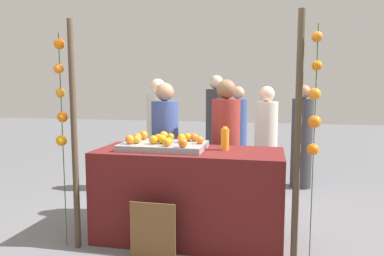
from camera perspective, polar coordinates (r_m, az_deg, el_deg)
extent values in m
plane|color=slate|center=(3.78, -0.50, -17.05)|extent=(24.00, 24.00, 0.00)
cube|color=#5B1919|center=(3.63, -0.51, -10.53)|extent=(1.82, 0.74, 0.90)
cube|color=gray|center=(3.59, -4.50, -2.85)|extent=(0.82, 0.54, 0.06)
sphere|color=orange|center=(3.64, -5.39, -1.59)|extent=(0.08, 0.08, 0.08)
sphere|color=orange|center=(3.70, -8.60, -1.49)|extent=(0.08, 0.08, 0.08)
sphere|color=orange|center=(3.68, 0.40, -1.49)|extent=(0.08, 0.08, 0.08)
sphere|color=orange|center=(3.69, -0.73, -1.45)|extent=(0.08, 0.08, 0.08)
sphere|color=orange|center=(3.58, -8.73, -1.82)|extent=(0.08, 0.08, 0.08)
sphere|color=orange|center=(3.84, -7.68, -1.13)|extent=(0.09, 0.09, 0.09)
sphere|color=orange|center=(3.53, -4.78, -1.78)|extent=(0.09, 0.09, 0.09)
sphere|color=orange|center=(3.51, 1.25, -1.92)|extent=(0.08, 0.08, 0.08)
sphere|color=orange|center=(3.52, -6.13, -1.86)|extent=(0.09, 0.09, 0.09)
sphere|color=orange|center=(3.55, -9.85, -1.81)|extent=(0.09, 0.09, 0.09)
sphere|color=orange|center=(3.60, -1.66, -1.64)|extent=(0.09, 0.09, 0.09)
sphere|color=orange|center=(3.46, -3.66, -2.09)|extent=(0.07, 0.07, 0.07)
sphere|color=orange|center=(3.37, -3.98, -2.26)|extent=(0.08, 0.08, 0.08)
sphere|color=orange|center=(3.31, -1.44, -2.34)|extent=(0.09, 0.09, 0.09)
sphere|color=orange|center=(3.74, -3.41, -1.41)|extent=(0.08, 0.08, 0.08)
sphere|color=orange|center=(3.80, -4.50, -1.19)|extent=(0.09, 0.09, 0.09)
cylinder|color=orange|center=(3.52, 5.26, -1.81)|extent=(0.08, 0.08, 0.21)
cylinder|color=yellow|center=(3.50, 5.28, 0.03)|extent=(0.04, 0.04, 0.02)
cube|color=brown|center=(3.26, -6.26, -16.21)|extent=(0.41, 0.01, 0.54)
cube|color=black|center=(3.27, -6.18, -16.12)|extent=(0.39, 0.02, 0.51)
cylinder|color=#384C8C|center=(4.24, -4.25, -4.89)|extent=(0.31, 0.31, 1.35)
sphere|color=#A87A59|center=(4.15, -4.34, 5.72)|extent=(0.21, 0.21, 0.21)
cylinder|color=maroon|center=(4.11, 5.34, -5.05)|extent=(0.32, 0.32, 1.38)
sphere|color=brown|center=(4.03, 5.46, 6.14)|extent=(0.22, 0.22, 0.22)
cylinder|color=beige|center=(5.31, -5.37, -2.25)|extent=(0.33, 0.33, 1.41)
sphere|color=beige|center=(5.24, -5.47, 6.59)|extent=(0.22, 0.22, 0.22)
cylinder|color=#384C8C|center=(5.98, 7.20, -1.73)|extent=(0.31, 0.31, 1.32)
sphere|color=tan|center=(5.92, 7.31, 5.58)|extent=(0.21, 0.21, 0.21)
cylinder|color=#333338|center=(5.64, 16.98, -2.36)|extent=(0.31, 0.31, 1.34)
sphere|color=#A87A59|center=(5.58, 17.24, 5.50)|extent=(0.21, 0.21, 0.21)
cylinder|color=beige|center=(4.97, 11.58, -3.50)|extent=(0.31, 0.31, 1.32)
sphere|color=beige|center=(4.90, 11.78, 5.31)|extent=(0.21, 0.21, 0.21)
cylinder|color=#333338|center=(6.08, 3.80, -0.80)|extent=(0.34, 0.34, 1.48)
sphere|color=beige|center=(6.03, 3.86, 7.26)|extent=(0.23, 0.23, 0.23)
cylinder|color=#473828|center=(3.48, -18.16, -1.32)|extent=(0.06, 0.06, 2.12)
cylinder|color=#473828|center=(3.02, 16.36, -2.42)|extent=(0.06, 0.06, 2.12)
cylinder|color=#2D4C23|center=(3.55, -19.79, -2.20)|extent=(0.01, 0.01, 2.00)
sphere|color=orange|center=(3.54, -20.30, 12.38)|extent=(0.10, 0.10, 0.10)
sphere|color=orange|center=(3.51, -20.38, 8.83)|extent=(0.09, 0.09, 0.09)
sphere|color=orange|center=(3.52, -20.14, 5.24)|extent=(0.09, 0.09, 0.09)
sphere|color=orange|center=(3.51, -19.83, 1.66)|extent=(0.10, 0.10, 0.10)
sphere|color=orange|center=(3.54, -19.99, -1.89)|extent=(0.10, 0.10, 0.10)
cylinder|color=#2D4C23|center=(3.03, 18.69, -3.58)|extent=(0.01, 0.01, 2.00)
sphere|color=orange|center=(3.02, 19.20, 13.50)|extent=(0.08, 0.08, 0.08)
sphere|color=orange|center=(2.99, 19.18, 9.34)|extent=(0.08, 0.08, 0.08)
sphere|color=orange|center=(2.99, 18.85, 5.13)|extent=(0.10, 0.10, 0.10)
sphere|color=orange|center=(3.01, 18.84, 0.94)|extent=(0.10, 0.10, 0.10)
sphere|color=orange|center=(3.02, 18.62, -3.23)|extent=(0.09, 0.09, 0.09)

